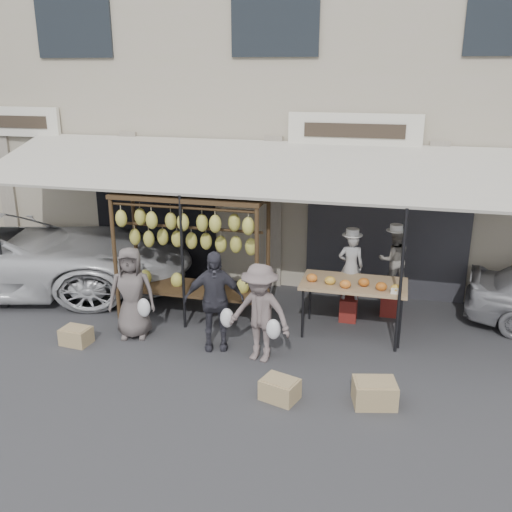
{
  "coord_description": "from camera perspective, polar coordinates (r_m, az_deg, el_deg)",
  "views": [
    {
      "loc": [
        2.39,
        -7.14,
        4.23
      ],
      "look_at": [
        0.19,
        1.4,
        1.3
      ],
      "focal_mm": 40.0,
      "sensor_mm": 36.0,
      "label": 1
    }
  ],
  "objects": [
    {
      "name": "awning",
      "position": [
        9.85,
        0.27,
        8.7
      ],
      "size": [
        10.0,
        2.35,
        2.92
      ],
      "color": "#B7B3A3",
      "rests_on": "ground_plane"
    },
    {
      "name": "crate_near_b",
      "position": [
        7.84,
        11.77,
        -13.26
      ],
      "size": [
        0.63,
        0.53,
        0.33
      ],
      "primitive_type": "cube",
      "rotation": [
        0.0,
        0.0,
        0.24
      ],
      "color": "tan",
      "rests_on": "ground_plane"
    },
    {
      "name": "crate_near_a",
      "position": [
        7.81,
        2.4,
        -13.19
      ],
      "size": [
        0.56,
        0.48,
        0.28
      ],
      "primitive_type": "cube",
      "rotation": [
        0.0,
        0.0,
        -0.3
      ],
      "color": "tan",
      "rests_on": "ground_plane"
    },
    {
      "name": "customer_right",
      "position": [
        8.49,
        0.39,
        -5.72
      ],
      "size": [
        1.08,
        0.76,
        1.53
      ],
      "primitive_type": "imported",
      "rotation": [
        0.0,
        0.0,
        -0.21
      ],
      "color": "#6E5F5C",
      "rests_on": "ground_plane"
    },
    {
      "name": "crate_far",
      "position": [
        9.66,
        -17.54,
        -7.63
      ],
      "size": [
        0.48,
        0.38,
        0.27
      ],
      "primitive_type": "cube",
      "rotation": [
        0.0,
        0.0,
        -0.09
      ],
      "color": "tan",
      "rests_on": "ground_plane"
    },
    {
      "name": "customer_mid",
      "position": [
        8.86,
        -4.21,
        -4.45
      ],
      "size": [
        1.01,
        0.66,
        1.6
      ],
      "primitive_type": "imported",
      "rotation": [
        0.0,
        0.0,
        0.31
      ],
      "color": "#33323B",
      "rests_on": "ground_plane"
    },
    {
      "name": "vendor_left",
      "position": [
        9.84,
        9.45,
        -1.04
      ],
      "size": [
        0.48,
        0.36,
        1.18
      ],
      "primitive_type": "imported",
      "rotation": [
        0.0,
        0.0,
        3.33
      ],
      "color": "#979797",
      "rests_on": "stool_left"
    },
    {
      "name": "produce_table",
      "position": [
        9.38,
        9.77,
        -2.89
      ],
      "size": [
        1.7,
        0.9,
        1.04
      ],
      "color": "#9D8153",
      "rests_on": "ground_plane"
    },
    {
      "name": "shophouse",
      "position": [
        13.85,
        4.69,
        15.9
      ],
      "size": [
        24.0,
        6.15,
        7.3
      ],
      "color": "#A69887",
      "rests_on": "ground_plane"
    },
    {
      "name": "banana_rack",
      "position": [
        9.67,
        -6.61,
        2.27
      ],
      "size": [
        2.6,
        0.9,
        2.24
      ],
      "color": "#332213",
      "rests_on": "ground_plane"
    },
    {
      "name": "customer_left",
      "position": [
        9.43,
        -12.31,
        -3.62
      ],
      "size": [
        0.85,
        0.67,
        1.53
      ],
      "primitive_type": "imported",
      "rotation": [
        0.0,
        0.0,
        0.27
      ],
      "color": "#5D5451",
      "rests_on": "ground_plane"
    },
    {
      "name": "vendor_right",
      "position": [
        10.22,
        13.62,
        -0.35
      ],
      "size": [
        0.65,
        0.57,
        1.12
      ],
      "primitive_type": "imported",
      "rotation": [
        0.0,
        0.0,
        3.46
      ],
      "color": "slate",
      "rests_on": "stool_right"
    },
    {
      "name": "stool_right",
      "position": [
        10.5,
        13.3,
        -4.48
      ],
      "size": [
        0.35,
        0.35,
        0.48
      ],
      "primitive_type": "cube",
      "rotation": [
        0.0,
        0.0,
        0.03
      ],
      "color": "maroon",
      "rests_on": "ground_plane"
    },
    {
      "name": "stool_left",
      "position": [
        10.13,
        9.22,
        -5.29
      ],
      "size": [
        0.29,
        0.29,
        0.41
      ],
      "primitive_type": "cube",
      "rotation": [
        0.0,
        0.0,
        0.0
      ],
      "color": "maroon",
      "rests_on": "ground_plane"
    },
    {
      "name": "ground_plane",
      "position": [
        8.63,
        -3.59,
        -10.99
      ],
      "size": [
        90.0,
        90.0,
        0.0
      ],
      "primitive_type": "plane",
      "color": "#2D2D30"
    }
  ]
}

